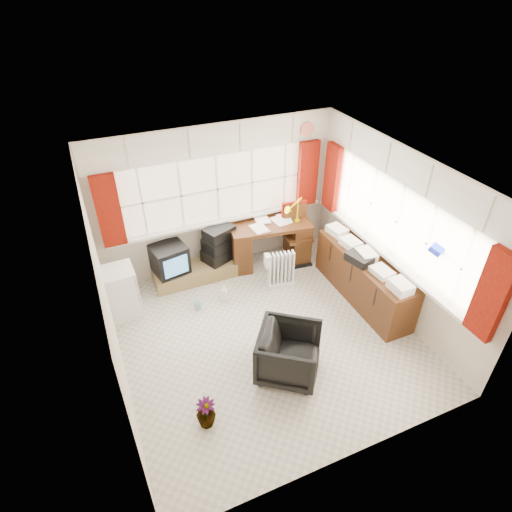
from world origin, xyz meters
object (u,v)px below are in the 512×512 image
(task_chair, at_px, (295,231))
(crt_tv, at_px, (170,259))
(credenza, at_px, (363,277))
(office_chair, at_px, (289,353))
(desk, at_px, (269,240))
(tv_bench, at_px, (196,272))
(mini_fridge, at_px, (121,292))
(radiator, at_px, (281,273))
(desk_lamp, at_px, (298,204))

(task_chair, relative_size, crt_tv, 1.79)
(credenza, bearing_deg, task_chair, 108.75)
(office_chair, xyz_separation_m, crt_tv, (-0.92, 2.45, 0.14))
(desk, height_order, tv_bench, desk)
(crt_tv, bearing_deg, mini_fridge, -154.10)
(office_chair, xyz_separation_m, radiator, (0.70, 1.67, -0.09))
(task_chair, height_order, office_chair, task_chair)
(desk, relative_size, desk_lamp, 3.17)
(desk_lamp, xyz_separation_m, radiator, (-0.57, -0.59, -0.85))
(desk, xyz_separation_m, desk_lamp, (0.46, -0.13, 0.67))
(radiator, xyz_separation_m, crt_tv, (-1.63, 0.78, 0.22))
(tv_bench, height_order, mini_fridge, mini_fridge)
(radiator, bearing_deg, tv_bench, 148.50)
(office_chair, bearing_deg, task_chair, 6.90)
(desk, distance_m, task_chair, 0.49)
(task_chair, height_order, radiator, task_chair)
(desk_lamp, bearing_deg, credenza, -70.59)
(desk, xyz_separation_m, office_chair, (-0.82, -2.38, -0.09))
(desk, xyz_separation_m, task_chair, (0.46, -0.08, 0.14))
(tv_bench, bearing_deg, desk_lamp, -5.27)
(radiator, relative_size, tv_bench, 0.46)
(crt_tv, bearing_deg, radiator, -25.62)
(crt_tv, bearing_deg, desk, -2.18)
(desk_lamp, xyz_separation_m, office_chair, (-1.28, -2.25, -0.76))
(radiator, bearing_deg, crt_tv, 154.38)
(task_chair, xyz_separation_m, credenza, (0.47, -1.40, -0.18))
(task_chair, xyz_separation_m, mini_fridge, (-3.05, -0.26, -0.18))
(office_chair, bearing_deg, credenza, -26.85)
(desk_lamp, distance_m, mini_fridge, 3.14)
(crt_tv, bearing_deg, office_chair, -69.32)
(desk_lamp, bearing_deg, mini_fridge, -175.92)
(tv_bench, bearing_deg, office_chair, -77.80)
(task_chair, height_order, crt_tv, task_chair)
(credenza, bearing_deg, crt_tv, 149.97)
(crt_tv, bearing_deg, credenza, -30.03)
(credenza, bearing_deg, mini_fridge, 162.15)
(credenza, bearing_deg, desk_lamp, 109.41)
(crt_tv, bearing_deg, desk_lamp, -5.05)
(task_chair, relative_size, credenza, 0.54)
(radiator, bearing_deg, credenza, -36.15)
(desk, distance_m, mini_fridge, 2.61)
(radiator, xyz_separation_m, tv_bench, (-1.23, 0.75, -0.14))
(desk, distance_m, tv_bench, 1.38)
(desk_lamp, distance_m, radiator, 1.18)
(task_chair, height_order, mini_fridge, task_chair)
(desk, bearing_deg, tv_bench, 178.39)
(mini_fridge, bearing_deg, desk_lamp, 4.08)
(radiator, distance_m, mini_fridge, 2.51)
(radiator, xyz_separation_m, credenza, (1.05, -0.77, 0.13))
(task_chair, relative_size, office_chair, 1.40)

